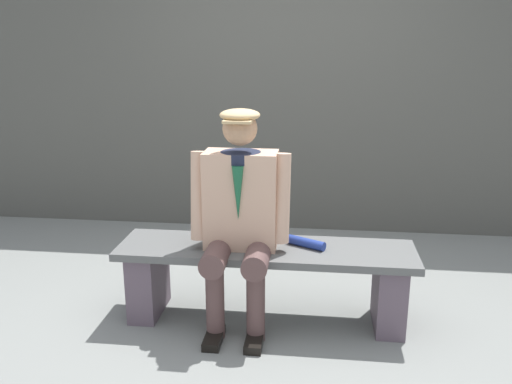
% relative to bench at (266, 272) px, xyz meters
% --- Properties ---
extents(ground_plane, '(30.00, 30.00, 0.00)m').
position_rel_bench_xyz_m(ground_plane, '(0.00, 0.00, -0.32)').
color(ground_plane, gray).
extents(bench, '(1.83, 0.47, 0.49)m').
position_rel_bench_xyz_m(bench, '(0.00, 0.00, 0.00)').
color(bench, '#555655').
rests_on(bench, ground).
extents(seated_man, '(0.60, 0.56, 1.34)m').
position_rel_bench_xyz_m(seated_man, '(0.15, 0.06, 0.41)').
color(seated_man, tan).
rests_on(seated_man, ground).
extents(rolled_magazine, '(0.24, 0.17, 0.06)m').
position_rel_bench_xyz_m(rolled_magazine, '(-0.25, -0.03, 0.20)').
color(rolled_magazine, navy).
rests_on(rolled_magazine, bench).
extents(stadium_wall, '(12.00, 0.24, 2.27)m').
position_rel_bench_xyz_m(stadium_wall, '(0.00, -1.87, 0.82)').
color(stadium_wall, '#4B4B45').
rests_on(stadium_wall, ground).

